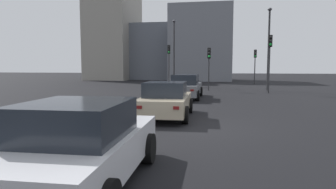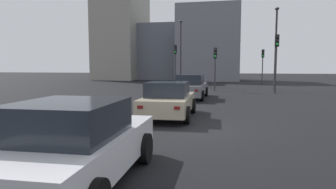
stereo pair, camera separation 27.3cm
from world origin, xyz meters
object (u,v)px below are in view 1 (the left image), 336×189
Objects in this scene: car_white_right_third at (80,145)px; street_lamp_kerbside at (174,47)px; traffic_light_near_right at (169,57)px; street_lamp_far at (269,42)px; car_grey_right_lead at (186,87)px; traffic_light_far_left at (270,52)px; traffic_light_far_right at (255,59)px; car_beige_right_second at (166,100)px; traffic_light_near_left at (209,60)px.

street_lamp_kerbside is (26.22, 2.33, 3.38)m from car_white_right_third.
street_lamp_far is (-4.56, -9.31, 1.03)m from traffic_light_near_right.
car_white_right_third is 0.60× the size of street_lamp_kerbside.
traffic_light_far_left is at bearing -51.89° from car_grey_right_lead.
traffic_light_far_right is at bearing -21.23° from car_grey_right_lead.
traffic_light_near_left is at bearing -7.00° from car_beige_right_second.
car_white_right_third is at bearing 163.17° from street_lamp_far.
car_beige_right_second is 1.04× the size of traffic_light_far_right.
street_lamp_far reaches higher than car_grey_right_lead.
car_beige_right_second is 1.13× the size of traffic_light_near_left.
street_lamp_far reaches higher than traffic_light_far_right.
traffic_light_near_right is (19.00, 3.09, 2.37)m from car_beige_right_second.
street_lamp_far is (-8.42, -0.06, 1.26)m from traffic_light_far_right.
street_lamp_kerbside is at bearing -150.81° from traffic_light_near_left.
traffic_light_far_right is (22.86, -6.16, 2.14)m from car_beige_right_second.
street_lamp_kerbside is (19.29, 2.58, 3.39)m from car_beige_right_second.
traffic_light_far_right is at bearing -67.77° from street_lamp_kerbside.
traffic_light_far_left reaches higher than car_grey_right_lead.
traffic_light_far_right is 8.51m from street_lamp_far.
traffic_light_far_left is (-7.13, -9.00, 0.10)m from traffic_light_near_right.
car_beige_right_second is 0.96× the size of traffic_light_near_right.
traffic_light_near_right is at bearing 7.53° from car_beige_right_second.
traffic_light_near_right is 1.18m from street_lamp_kerbside.
car_grey_right_lead is 1.22× the size of traffic_light_far_right.
car_white_right_third is 19.94m from traffic_light_far_left.
traffic_light_near_left is at bearing -5.75° from car_white_right_third.
car_grey_right_lead is 7.87m from traffic_light_far_left.
traffic_light_far_right is at bearing -16.78° from car_beige_right_second.
traffic_light_far_left is (4.58, -5.92, 2.43)m from car_grey_right_lead.
street_lamp_kerbside is at bearing 3.55° from car_white_right_third.
street_lamp_kerbside reaches higher than car_beige_right_second.
car_grey_right_lead is 12.72m from street_lamp_kerbside.
traffic_light_far_left is 11.00m from traffic_light_far_right.
street_lamp_kerbside is at bearing 61.16° from street_lamp_far.
street_lamp_kerbside is at bearing -139.61° from traffic_light_far_left.
car_grey_right_lead is at bearing -25.45° from traffic_light_far_right.
traffic_light_near_right is at bearing -71.18° from traffic_light_far_right.
car_beige_right_second is 16.09m from street_lamp_far.
traffic_light_far_right is (10.99, -0.25, -0.33)m from traffic_light_far_left.
car_grey_right_lead is at bearing 138.97° from street_lamp_far.
traffic_light_near_right is at bearing 15.13° from car_grey_right_lead.
car_beige_right_second is 0.99× the size of car_white_right_third.
traffic_light_far_left is at bearing 48.31° from traffic_light_near_right.
traffic_light_far_left reaches higher than traffic_light_near_right.
street_lamp_far reaches higher than traffic_light_near_right.
traffic_light_near_left is 0.52× the size of street_lamp_far.
traffic_light_near_right is 11.48m from traffic_light_far_left.
traffic_light_near_right is 0.97× the size of traffic_light_far_left.
car_grey_right_lead is 10.06m from street_lamp_far.
car_grey_right_lead is at bearing 11.44° from traffic_light_near_right.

